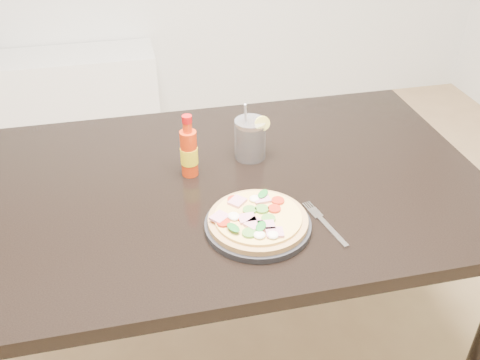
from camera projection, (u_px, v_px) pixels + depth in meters
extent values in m
cube|color=black|center=(231.00, 186.00, 1.48)|extent=(1.40, 0.90, 0.04)
cylinder|color=black|center=(32.00, 234.00, 1.89)|extent=(0.06, 0.06, 0.71)
cylinder|color=black|center=(369.00, 189.00, 2.12)|extent=(0.06, 0.06, 0.71)
cylinder|color=black|center=(258.00, 225.00, 1.29)|extent=(0.26, 0.26, 0.02)
cylinder|color=tan|center=(258.00, 220.00, 1.29)|extent=(0.24, 0.24, 0.01)
cylinder|color=#F5C06A|center=(258.00, 217.00, 1.28)|extent=(0.21, 0.21, 0.01)
cube|color=#CF8195|center=(266.00, 226.00, 1.24)|extent=(0.04, 0.04, 0.01)
cube|color=#CF8195|center=(275.00, 232.00, 1.22)|extent=(0.04, 0.04, 0.01)
cube|color=#CF8195|center=(254.00, 224.00, 1.25)|extent=(0.05, 0.05, 0.01)
cube|color=#CF8195|center=(247.00, 218.00, 1.27)|extent=(0.04, 0.04, 0.01)
cube|color=#CF8195|center=(220.00, 217.00, 1.27)|extent=(0.05, 0.05, 0.01)
cube|color=#CF8195|center=(262.00, 199.00, 1.33)|extent=(0.04, 0.04, 0.01)
cube|color=#CF8195|center=(237.00, 201.00, 1.32)|extent=(0.05, 0.05, 0.01)
cylinder|color=#B42613|center=(278.00, 201.00, 1.32)|extent=(0.03, 0.03, 0.01)
cylinder|color=#B42613|center=(223.00, 223.00, 1.25)|extent=(0.03, 0.03, 0.01)
cylinder|color=#B42613|center=(274.00, 209.00, 1.30)|extent=(0.03, 0.03, 0.01)
cylinder|color=#B42613|center=(244.00, 218.00, 1.27)|extent=(0.03, 0.03, 0.01)
cylinder|color=#B42613|center=(234.00, 200.00, 1.33)|extent=(0.03, 0.03, 0.01)
cylinder|color=#48832B|center=(262.00, 209.00, 1.30)|extent=(0.03, 0.03, 0.01)
cylinder|color=#48832B|center=(250.00, 210.00, 1.29)|extent=(0.03, 0.03, 0.01)
cylinder|color=#48832B|center=(249.00, 233.00, 1.22)|extent=(0.03, 0.03, 0.01)
cylinder|color=#48832B|center=(268.00, 219.00, 1.26)|extent=(0.03, 0.03, 0.01)
ellipsoid|color=white|center=(273.00, 235.00, 1.21)|extent=(0.03, 0.03, 0.01)
ellipsoid|color=white|center=(234.00, 217.00, 1.27)|extent=(0.03, 0.03, 0.01)
ellipsoid|color=white|center=(233.00, 216.00, 1.27)|extent=(0.03, 0.03, 0.01)
ellipsoid|color=white|center=(255.00, 199.00, 1.33)|extent=(0.03, 0.03, 0.01)
ellipsoid|color=white|center=(259.00, 235.00, 1.21)|extent=(0.03, 0.03, 0.01)
ellipsoid|color=#1A6F21|center=(263.00, 194.00, 1.34)|extent=(0.04, 0.05, 0.00)
ellipsoid|color=#1A6F21|center=(261.00, 226.00, 1.23)|extent=(0.04, 0.05, 0.00)
ellipsoid|color=#1A6F21|center=(233.00, 227.00, 1.23)|extent=(0.04, 0.05, 0.00)
cylinder|color=red|center=(189.00, 153.00, 1.46)|extent=(0.06, 0.06, 0.13)
cylinder|color=yellow|center=(189.00, 156.00, 1.46)|extent=(0.05, 0.05, 0.05)
cylinder|color=red|center=(187.00, 127.00, 1.41)|extent=(0.02, 0.02, 0.03)
cylinder|color=red|center=(187.00, 119.00, 1.40)|extent=(0.03, 0.03, 0.02)
cylinder|color=black|center=(250.00, 141.00, 1.54)|extent=(0.08, 0.08, 0.10)
cylinder|color=silver|center=(250.00, 139.00, 1.54)|extent=(0.09, 0.09, 0.12)
cylinder|color=#F2E059|center=(262.00, 124.00, 1.50)|extent=(0.04, 0.01, 0.04)
cylinder|color=#B2B2B7|center=(246.00, 127.00, 1.53)|extent=(0.03, 0.06, 0.17)
cube|color=silver|center=(333.00, 232.00, 1.28)|extent=(0.04, 0.12, 0.00)
cube|color=silver|center=(315.00, 213.00, 1.34)|extent=(0.03, 0.04, 0.00)
cube|color=silver|center=(306.00, 207.00, 1.36)|extent=(0.01, 0.03, 0.00)
cube|color=silver|center=(308.00, 206.00, 1.37)|extent=(0.01, 0.03, 0.00)
cube|color=silver|center=(310.00, 206.00, 1.37)|extent=(0.01, 0.03, 0.00)
cube|color=silver|center=(312.00, 205.00, 1.37)|extent=(0.01, 0.03, 0.00)
cube|color=white|center=(33.00, 100.00, 3.03)|extent=(1.40, 0.34, 0.50)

